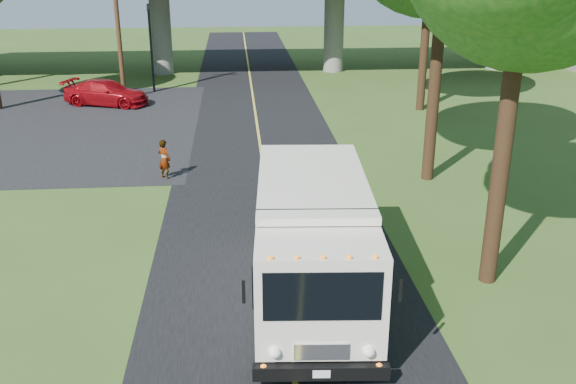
{
  "coord_description": "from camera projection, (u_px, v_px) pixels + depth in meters",
  "views": [
    {
      "loc": [
        -1.04,
        -13.62,
        8.28
      ],
      "look_at": [
        0.41,
        3.81,
        1.6
      ],
      "focal_mm": 40.0,
      "sensor_mm": 36.0,
      "label": 1
    }
  ],
  "objects": [
    {
      "name": "pedestrian",
      "position": [
        164.0,
        159.0,
        24.31
      ],
      "size": [
        0.67,
        0.63,
        1.54
      ],
      "primitive_type": "imported",
      "rotation": [
        0.0,
        0.0,
        2.49
      ],
      "color": "gray",
      "rests_on": "ground"
    },
    {
      "name": "parking_lot",
      "position": [
        34.0,
        127.0,
        31.62
      ],
      "size": [
        16.0,
        18.0,
        0.01
      ],
      "primitive_type": "cube",
      "color": "black",
      "rests_on": "ground"
    },
    {
      "name": "overpass",
      "position": [
        248.0,
        6.0,
        43.88
      ],
      "size": [
        54.0,
        10.0,
        7.3
      ],
      "color": "slate",
      "rests_on": "ground"
    },
    {
      "name": "ground",
      "position": [
        284.0,
        308.0,
        15.72
      ],
      "size": [
        120.0,
        120.0,
        0.0
      ],
      "primitive_type": "plane",
      "color": "#37521D",
      "rests_on": "ground"
    },
    {
      "name": "red_sedan",
      "position": [
        106.0,
        93.0,
        35.8
      ],
      "size": [
        5.11,
        3.29,
        1.38
      ],
      "primitive_type": "imported",
      "rotation": [
        0.0,
        0.0,
        1.26
      ],
      "color": "maroon",
      "rests_on": "ground"
    },
    {
      "name": "traffic_signal",
      "position": [
        150.0,
        38.0,
        38.31
      ],
      "size": [
        0.18,
        0.22,
        5.2
      ],
      "color": "black",
      "rests_on": "ground"
    },
    {
      "name": "road",
      "position": [
        264.0,
        174.0,
        25.02
      ],
      "size": [
        7.0,
        90.0,
        0.02
      ],
      "primitive_type": "cube",
      "color": "black",
      "rests_on": "ground"
    },
    {
      "name": "lane_line",
      "position": [
        264.0,
        173.0,
        25.02
      ],
      "size": [
        0.12,
        90.0,
        0.01
      ],
      "primitive_type": "cube",
      "color": "gold",
      "rests_on": "road"
    },
    {
      "name": "step_van",
      "position": [
        313.0,
        239.0,
        15.56
      ],
      "size": [
        3.15,
        7.44,
        3.05
      ],
      "rotation": [
        0.0,
        0.0,
        -0.07
      ],
      "color": "silver",
      "rests_on": "ground"
    },
    {
      "name": "utility_pole",
      "position": [
        117.0,
        18.0,
        35.84
      ],
      "size": [
        1.6,
        0.26,
        9.0
      ],
      "color": "#472D19",
      "rests_on": "ground"
    }
  ]
}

